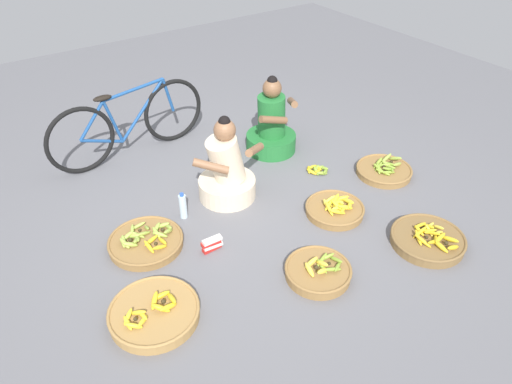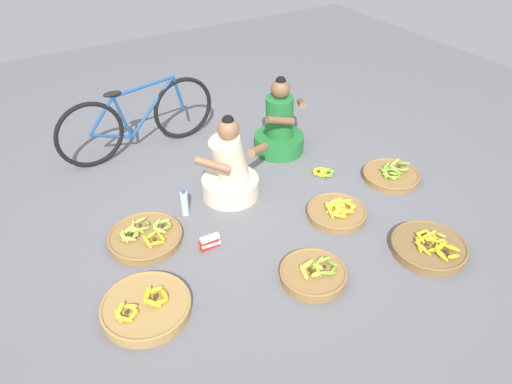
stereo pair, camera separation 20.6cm
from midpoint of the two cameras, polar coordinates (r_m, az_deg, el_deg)
The scene contains 13 objects.
ground_plane at distance 4.22m, azimuth -2.95°, elevation -2.56°, with size 10.00×10.00×0.00m, color slate.
vendor_woman_front at distance 4.28m, azimuth -4.88°, elevation 2.33°, with size 0.74×0.52×0.81m.
vendor_woman_behind at distance 4.98m, azimuth 0.68°, elevation 7.67°, with size 0.65×0.52×0.82m.
bicycle_leaning at distance 5.05m, azimuth -16.02°, elevation 7.82°, with size 1.70×0.17×0.73m.
banana_basket_front_center at distance 3.63m, azimuth 5.79°, elevation -9.38°, with size 0.50×0.50×0.16m.
banana_basket_mid_left at distance 3.44m, azimuth -13.76°, elevation -13.79°, with size 0.63×0.63×0.15m.
banana_basket_back_center at distance 3.99m, azimuth -14.42°, elevation -5.75°, with size 0.60×0.60×0.14m.
banana_basket_near_bicycle at distance 4.08m, azimuth 18.42°, elevation -5.38°, with size 0.60×0.60×0.15m.
banana_basket_front_right at distance 4.83m, azimuth 13.82°, elevation 2.51°, with size 0.54×0.54×0.15m.
banana_basket_back_right at distance 4.23m, azimuth 8.01°, elevation -2.02°, with size 0.52×0.52×0.15m.
loose_bananas_back_left at distance 4.76m, azimuth 6.09°, elevation 2.62°, with size 0.21×0.22×0.08m.
water_bottle at distance 4.16m, azimuth -10.09°, elevation -1.70°, with size 0.06×0.06×0.25m.
packet_carton_stack at distance 3.84m, azimuth -6.80°, elevation -6.19°, with size 0.18×0.07×0.12m.
Camera 1 is at (-1.78, -2.78, 2.62)m, focal length 33.64 mm.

